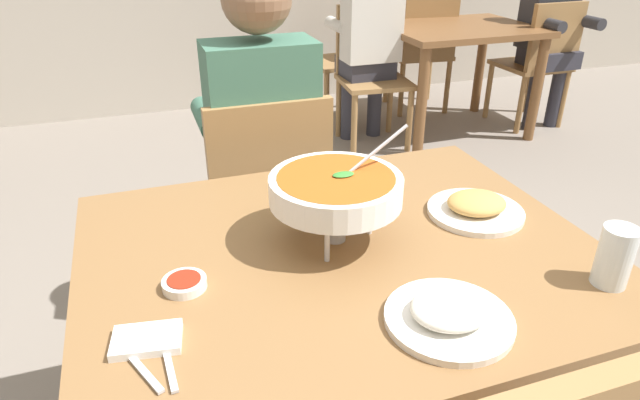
{
  "coord_description": "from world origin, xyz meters",
  "views": [
    {
      "loc": [
        -0.39,
        -0.99,
        1.43
      ],
      "look_at": [
        0.0,
        0.15,
        0.8
      ],
      "focal_mm": 30.98,
      "sensor_mm": 36.0,
      "label": 1
    }
  ],
  "objects_px": {
    "curry_bowl": "(335,190)",
    "sauce_dish": "(184,283)",
    "chair_diner_main": "(266,199)",
    "patron_bg_left": "(551,22)",
    "dining_table_main": "(341,288)",
    "rice_plate": "(449,314)",
    "drink_glass": "(614,259)",
    "diner_main": "(261,134)",
    "chair_bg_middle": "(371,67)",
    "chair_bg_right": "(423,47)",
    "chair_bg_left": "(541,58)",
    "dining_table_far": "(458,46)",
    "appetizer_plate": "(476,207)",
    "patron_bg_middle": "(369,32)",
    "chair_bg_corner": "(349,51)"
  },
  "relations": [
    {
      "from": "chair_bg_corner",
      "to": "appetizer_plate",
      "type": "bearing_deg",
      "value": -105.65
    },
    {
      "from": "rice_plate",
      "to": "patron_bg_middle",
      "type": "distance_m",
      "value": 2.86
    },
    {
      "from": "dining_table_main",
      "to": "rice_plate",
      "type": "height_order",
      "value": "rice_plate"
    },
    {
      "from": "dining_table_far",
      "to": "chair_bg_middle",
      "type": "relative_size",
      "value": 1.11
    },
    {
      "from": "sauce_dish",
      "to": "appetizer_plate",
      "type": "bearing_deg",
      "value": 5.85
    },
    {
      "from": "diner_main",
      "to": "rice_plate",
      "type": "distance_m",
      "value": 1.09
    },
    {
      "from": "rice_plate",
      "to": "appetizer_plate",
      "type": "height_order",
      "value": "same"
    },
    {
      "from": "drink_glass",
      "to": "dining_table_main",
      "type": "bearing_deg",
      "value": 147.25
    },
    {
      "from": "chair_bg_left",
      "to": "chair_diner_main",
      "type": "bearing_deg",
      "value": -148.0
    },
    {
      "from": "dining_table_main",
      "to": "chair_diner_main",
      "type": "xyz_separation_m",
      "value": [
        -0.0,
        0.75,
        -0.13
      ]
    },
    {
      "from": "diner_main",
      "to": "patron_bg_left",
      "type": "relative_size",
      "value": 1.0
    },
    {
      "from": "appetizer_plate",
      "to": "patron_bg_left",
      "type": "height_order",
      "value": "patron_bg_left"
    },
    {
      "from": "drink_glass",
      "to": "chair_bg_middle",
      "type": "distance_m",
      "value": 2.79
    },
    {
      "from": "diner_main",
      "to": "chair_bg_middle",
      "type": "distance_m",
      "value": 1.98
    },
    {
      "from": "chair_bg_middle",
      "to": "patron_bg_middle",
      "type": "relative_size",
      "value": 0.69
    },
    {
      "from": "dining_table_main",
      "to": "drink_glass",
      "type": "height_order",
      "value": "drink_glass"
    },
    {
      "from": "sauce_dish",
      "to": "dining_table_main",
      "type": "bearing_deg",
      "value": 5.72
    },
    {
      "from": "appetizer_plate",
      "to": "patron_bg_middle",
      "type": "relative_size",
      "value": 0.18
    },
    {
      "from": "chair_bg_left",
      "to": "patron_bg_middle",
      "type": "relative_size",
      "value": 0.69
    },
    {
      "from": "sauce_dish",
      "to": "dining_table_far",
      "type": "height_order",
      "value": "sauce_dish"
    },
    {
      "from": "appetizer_plate",
      "to": "sauce_dish",
      "type": "relative_size",
      "value": 2.67
    },
    {
      "from": "chair_diner_main",
      "to": "dining_table_far",
      "type": "distance_m",
      "value": 2.38
    },
    {
      "from": "chair_diner_main",
      "to": "chair_bg_corner",
      "type": "xyz_separation_m",
      "value": [
        1.18,
        2.16,
        0.0
      ]
    },
    {
      "from": "dining_table_main",
      "to": "chair_bg_middle",
      "type": "distance_m",
      "value": 2.65
    },
    {
      "from": "chair_diner_main",
      "to": "patron_bg_left",
      "type": "xyz_separation_m",
      "value": [
        2.45,
        1.53,
        0.24
      ]
    },
    {
      "from": "curry_bowl",
      "to": "drink_glass",
      "type": "distance_m",
      "value": 0.59
    },
    {
      "from": "curry_bowl",
      "to": "sauce_dish",
      "type": "relative_size",
      "value": 3.69
    },
    {
      "from": "appetizer_plate",
      "to": "dining_table_far",
      "type": "distance_m",
      "value": 2.7
    },
    {
      "from": "chair_bg_right",
      "to": "chair_diner_main",
      "type": "bearing_deg",
      "value": -130.28
    },
    {
      "from": "chair_bg_right",
      "to": "chair_bg_corner",
      "type": "relative_size",
      "value": 1.0
    },
    {
      "from": "chair_bg_middle",
      "to": "chair_bg_right",
      "type": "bearing_deg",
      "value": 34.75
    },
    {
      "from": "dining_table_far",
      "to": "patron_bg_left",
      "type": "bearing_deg",
      "value": -6.21
    },
    {
      "from": "dining_table_main",
      "to": "patron_bg_left",
      "type": "bearing_deg",
      "value": 42.92
    },
    {
      "from": "diner_main",
      "to": "curry_bowl",
      "type": "relative_size",
      "value": 3.94
    },
    {
      "from": "dining_table_main",
      "to": "patron_bg_middle",
      "type": "height_order",
      "value": "patron_bg_middle"
    },
    {
      "from": "diner_main",
      "to": "chair_bg_left",
      "type": "height_order",
      "value": "diner_main"
    },
    {
      "from": "chair_bg_corner",
      "to": "patron_bg_middle",
      "type": "height_order",
      "value": "patron_bg_middle"
    },
    {
      "from": "chair_diner_main",
      "to": "rice_plate",
      "type": "height_order",
      "value": "chair_diner_main"
    },
    {
      "from": "chair_bg_left",
      "to": "patron_bg_middle",
      "type": "height_order",
      "value": "patron_bg_middle"
    },
    {
      "from": "chair_diner_main",
      "to": "drink_glass",
      "type": "relative_size",
      "value": 6.92
    },
    {
      "from": "appetizer_plate",
      "to": "chair_bg_middle",
      "type": "xyz_separation_m",
      "value": [
        0.75,
        2.36,
        -0.26
      ]
    },
    {
      "from": "chair_diner_main",
      "to": "drink_glass",
      "type": "bearing_deg",
      "value": -65.92
    },
    {
      "from": "dining_table_far",
      "to": "patron_bg_left",
      "type": "height_order",
      "value": "patron_bg_left"
    },
    {
      "from": "sauce_dish",
      "to": "patron_bg_left",
      "type": "bearing_deg",
      "value": 39.52
    },
    {
      "from": "chair_bg_left",
      "to": "patron_bg_middle",
      "type": "bearing_deg",
      "value": 174.2
    },
    {
      "from": "chair_bg_right",
      "to": "chair_bg_corner",
      "type": "height_order",
      "value": "same"
    },
    {
      "from": "chair_bg_middle",
      "to": "dining_table_far",
      "type": "bearing_deg",
      "value": -3.96
    },
    {
      "from": "chair_diner_main",
      "to": "rice_plate",
      "type": "xyz_separation_m",
      "value": [
        0.1,
        -1.05,
        0.26
      ]
    },
    {
      "from": "chair_diner_main",
      "to": "dining_table_far",
      "type": "bearing_deg",
      "value": 42.23
    },
    {
      "from": "patron_bg_left",
      "to": "patron_bg_middle",
      "type": "bearing_deg",
      "value": 175.87
    }
  ]
}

